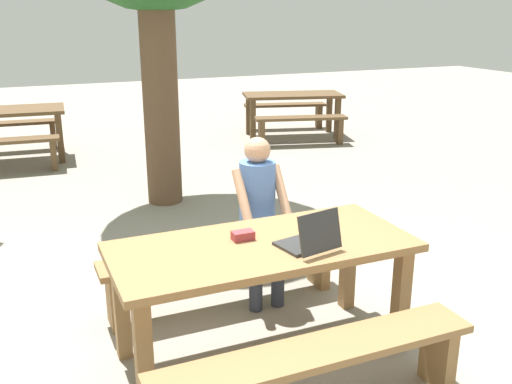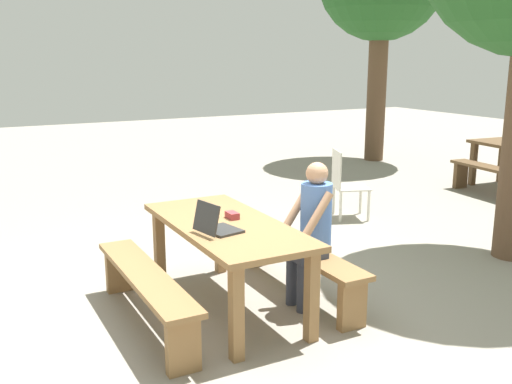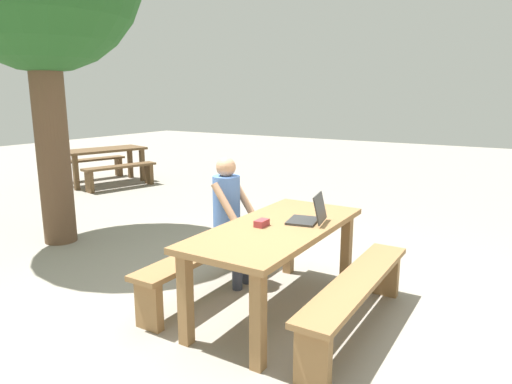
% 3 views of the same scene
% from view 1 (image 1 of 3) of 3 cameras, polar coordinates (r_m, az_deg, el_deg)
% --- Properties ---
extents(ground_plane, '(30.00, 30.00, 0.00)m').
position_cam_1_polar(ground_plane, '(3.96, 0.61, -15.46)').
color(ground_plane, gray).
extents(picnic_table_front, '(1.87, 0.84, 0.78)m').
position_cam_1_polar(picnic_table_front, '(3.64, 0.64, -6.70)').
color(picnic_table_front, olive).
rests_on(picnic_table_front, ground).
extents(bench_near, '(1.84, 0.30, 0.46)m').
position_cam_1_polar(bench_near, '(3.23, 6.02, -16.65)').
color(bench_near, olive).
rests_on(bench_near, ground).
extents(bench_far, '(1.84, 0.30, 0.46)m').
position_cam_1_polar(bench_far, '(4.38, -3.21, -6.90)').
color(bench_far, olive).
rests_on(bench_far, ground).
extents(laptop, '(0.35, 0.36, 0.26)m').
position_cam_1_polar(laptop, '(3.50, 5.32, -4.66)').
color(laptop, '#2D2D2D').
rests_on(laptop, picnic_table_front).
extents(small_pouch, '(0.14, 0.08, 0.06)m').
position_cam_1_polar(small_pouch, '(3.63, -1.29, -4.29)').
color(small_pouch, '#993338').
rests_on(small_pouch, picnic_table_front).
extents(person_seated, '(0.38, 0.39, 1.28)m').
position_cam_1_polar(person_seated, '(4.29, 0.35, -1.79)').
color(person_seated, '#333847').
rests_on(person_seated, ground).
extents(picnic_table_mid, '(1.81, 1.15, 0.75)m').
position_cam_1_polar(picnic_table_mid, '(10.20, 3.62, 8.92)').
color(picnic_table_mid, brown).
rests_on(picnic_table_mid, ground).
extents(bench_mid_south, '(1.53, 0.68, 0.47)m').
position_cam_1_polar(bench_mid_south, '(9.59, 4.42, 6.64)').
color(bench_mid_south, brown).
rests_on(bench_mid_south, ground).
extents(bench_mid_north, '(1.53, 0.68, 0.47)m').
position_cam_1_polar(bench_mid_north, '(10.90, 2.85, 8.00)').
color(bench_mid_north, brown).
rests_on(bench_mid_north, ground).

